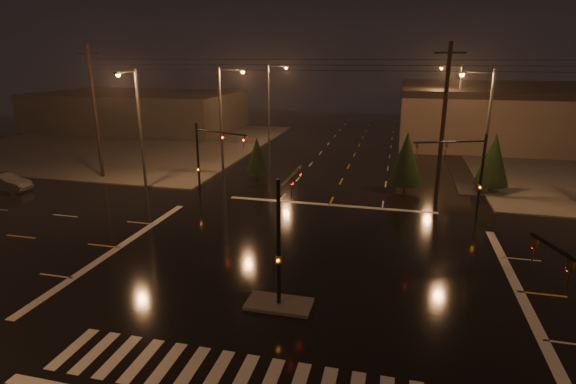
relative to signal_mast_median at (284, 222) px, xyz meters
name	(u,v)px	position (x,y,z in m)	size (l,w,h in m)	color
ground	(298,267)	(0.00, 3.07, -3.75)	(140.00, 140.00, 0.00)	black
sidewalk_nw	(126,143)	(-30.00, 33.07, -3.69)	(36.00, 36.00, 0.12)	#4A4842
median_island	(279,304)	(0.00, -0.93, -3.68)	(3.00, 1.60, 0.15)	#4A4842
crosswalk	(243,378)	(0.00, -5.93, -3.75)	(15.00, 2.60, 0.01)	beige
stop_bar_far	(329,205)	(0.00, 14.07, -3.75)	(16.00, 0.50, 0.01)	beige
commercial_block	(140,110)	(-35.00, 45.07, -0.95)	(30.00, 18.00, 5.60)	#3D3736
signal_mast_median	(284,222)	(0.00, 0.00, 0.00)	(0.25, 4.59, 6.00)	black
signal_mast_ne	(468,166)	(9.50, 13.21, 0.04)	(4.84, 1.86, 6.00)	black
signal_mast_nw	(208,153)	(-9.50, 13.21, 0.04)	(4.84, 1.86, 6.00)	black
streetlight_1	(224,114)	(-11.18, 21.07, 2.05)	(2.77, 0.32, 10.00)	#38383A
streetlight_2	(271,99)	(-11.18, 37.07, 2.05)	(2.77, 0.32, 10.00)	#38383A
streetlight_3	(484,125)	(11.18, 19.07, 2.05)	(2.77, 0.32, 10.00)	#38383A
streetlight_4	(456,101)	(11.18, 39.07, 2.05)	(2.77, 0.32, 10.00)	#38383A
streetlight_5	(138,122)	(-16.00, 14.26, 2.05)	(0.32, 2.77, 10.00)	#38383A
utility_pole_0	(95,112)	(-22.00, 17.07, 2.38)	(2.20, 0.32, 12.00)	black
utility_pole_1	(443,123)	(8.00, 17.07, 2.38)	(2.20, 0.32, 12.00)	black
conifer_0	(493,159)	(12.52, 20.54, -0.89)	(2.76, 2.76, 5.02)	black
conifer_3	(257,155)	(-7.73, 20.17, -1.47)	(2.03, 2.03, 3.87)	black
conifer_4	(406,158)	(5.57, 19.09, -0.86)	(2.81, 2.81, 5.08)	black
car_crossing	(5,182)	(-27.31, 11.27, -3.03)	(1.53, 4.38, 1.44)	#4E5055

